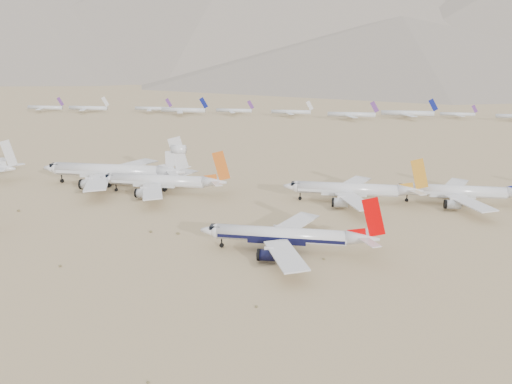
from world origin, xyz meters
TOP-DOWN VIEW (x-y plane):
  - ground at (0.00, 0.00)m, footprint 7000.00×7000.00m
  - main_airliner at (14.19, 5.78)m, footprint 49.17×48.03m
  - row2_navy_widebody at (72.43, 63.46)m, footprint 48.76×47.68m
  - row2_gold_tail at (32.76, 58.93)m, footprint 50.40×49.29m
  - row2_orange_tail at (-42.22, 58.71)m, footprint 51.57×50.45m
  - row2_white_trijet at (-66.86, 68.14)m, footprint 62.21×60.80m
  - distant_storage_row at (37.63, 329.23)m, footprint 621.68×58.93m
  - mountain_range at (70.18, 1648.01)m, footprint 7354.00×3024.00m
  - desert_scrub at (8.95, -29.60)m, footprint 261.14×121.67m

SIDE VIEW (x-z plane):
  - ground at x=0.00m, z-range 0.00..0.00m
  - desert_scrub at x=8.95m, z-range -0.03..0.62m
  - distant_storage_row at x=37.63m, z-range -3.28..12.13m
  - main_airliner at x=14.19m, z-range -3.91..13.45m
  - row2_navy_widebody at x=72.43m, z-range -3.83..13.52m
  - row2_gold_tail at x=32.76m, z-range -3.95..13.99m
  - row2_orange_tail at x=-42.22m, z-range -4.04..14.36m
  - row2_white_trijet at x=-66.86m, z-range -4.64..17.40m
  - mountain_range at x=70.18m, z-range -44.68..425.32m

